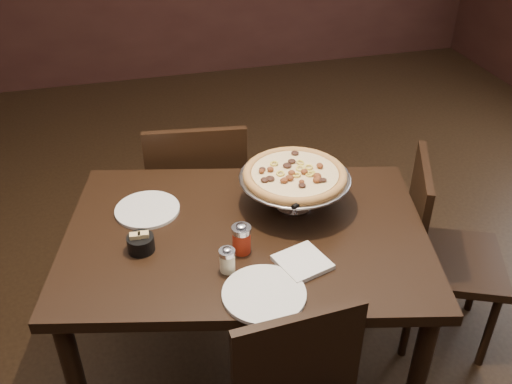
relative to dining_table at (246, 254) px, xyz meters
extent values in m
cube|color=black|center=(0.08, 0.00, -0.71)|extent=(6.00, 7.00, 0.02)
cube|color=black|center=(0.00, 0.00, 0.09)|extent=(1.46, 1.14, 0.04)
cylinder|color=black|center=(-0.48, 0.49, -0.32)|extent=(0.06, 0.06, 0.77)
cylinder|color=black|center=(0.65, 0.22, -0.32)|extent=(0.06, 0.06, 0.77)
cylinder|color=#B8B7BF|center=(0.21, 0.11, 0.11)|extent=(0.14, 0.14, 0.01)
cylinder|color=#B8B7BF|center=(0.21, 0.11, 0.17)|extent=(0.03, 0.03, 0.11)
cylinder|color=#B8B7BF|center=(0.21, 0.11, 0.23)|extent=(0.10, 0.10, 0.01)
cylinder|color=#9F9FA4|center=(0.21, 0.11, 0.24)|extent=(0.41, 0.41, 0.01)
torus|color=#9F9FA4|center=(0.21, 0.11, 0.24)|extent=(0.42, 0.42, 0.01)
cylinder|color=#94582C|center=(0.21, 0.11, 0.24)|extent=(0.38, 0.38, 0.01)
torus|color=#94582C|center=(0.21, 0.11, 0.25)|extent=(0.39, 0.39, 0.03)
cylinder|color=#D8B377|center=(0.21, 0.11, 0.25)|extent=(0.32, 0.32, 0.01)
cylinder|color=#F7EFC0|center=(-0.11, -0.19, 0.14)|extent=(0.05, 0.05, 0.07)
cylinder|color=#B8B7BF|center=(-0.11, -0.19, 0.18)|extent=(0.05, 0.05, 0.02)
ellipsoid|color=#B8B7BF|center=(-0.11, -0.19, 0.20)|extent=(0.03, 0.03, 0.01)
cylinder|color=maroon|center=(-0.04, -0.11, 0.15)|extent=(0.06, 0.06, 0.08)
cylinder|color=#B8B7BF|center=(-0.04, -0.11, 0.20)|extent=(0.07, 0.07, 0.02)
ellipsoid|color=#B8B7BF|center=(-0.04, -0.11, 0.22)|extent=(0.04, 0.04, 0.01)
cylinder|color=black|center=(-0.37, -0.01, 0.14)|extent=(0.09, 0.09, 0.06)
cube|color=#D3B679|center=(-0.39, -0.01, 0.15)|extent=(0.04, 0.03, 0.06)
cube|color=#D3B679|center=(-0.36, -0.01, 0.15)|extent=(0.04, 0.03, 0.06)
cube|color=white|center=(0.14, -0.22, 0.12)|extent=(0.19, 0.19, 0.02)
cylinder|color=silver|center=(-0.33, 0.22, 0.11)|extent=(0.24, 0.24, 0.01)
cylinder|color=silver|center=(-0.03, -0.33, 0.11)|extent=(0.26, 0.26, 0.01)
cone|color=#B8B7BF|center=(0.19, -0.06, 0.24)|extent=(0.15, 0.15, 0.00)
cylinder|color=black|center=(0.19, -0.06, 0.24)|extent=(0.10, 0.08, 0.02)
cube|color=black|center=(-0.06, 0.75, -0.25)|extent=(0.50, 0.50, 0.04)
cube|color=black|center=(-0.09, 0.55, 0.02)|extent=(0.44, 0.09, 0.47)
cylinder|color=black|center=(0.14, 0.90, -0.49)|extent=(0.04, 0.04, 0.43)
cylinder|color=black|center=(-0.21, 0.95, -0.49)|extent=(0.04, 0.04, 0.43)
cylinder|color=black|center=(0.09, 0.54, -0.49)|extent=(0.04, 0.04, 0.43)
cylinder|color=black|center=(-0.26, 0.59, -0.49)|extent=(0.04, 0.04, 0.43)
cube|color=black|center=(0.03, -0.51, -0.03)|extent=(0.41, 0.06, 0.43)
cube|color=black|center=(0.94, 0.03, -0.27)|extent=(0.55, 0.55, 0.04)
cube|color=black|center=(0.76, 0.11, -0.02)|extent=(0.20, 0.40, 0.44)
cylinder|color=black|center=(1.02, -0.19, -0.50)|extent=(0.04, 0.04, 0.41)
cylinder|color=black|center=(1.16, 0.12, -0.50)|extent=(0.04, 0.04, 0.41)
cylinder|color=black|center=(0.71, -0.05, -0.50)|extent=(0.04, 0.04, 0.41)
cylinder|color=black|center=(0.85, 0.26, -0.50)|extent=(0.04, 0.04, 0.41)
camera|label=1|loc=(-0.38, -1.58, 1.37)|focal=40.00mm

